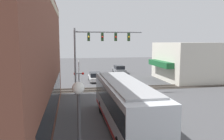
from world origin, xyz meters
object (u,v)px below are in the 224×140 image
object	(u,v)px
crossing_signal	(79,74)
parked_car_white	(95,77)
city_bus	(124,102)
parked_car_grey	(119,69)
streetlamp	(79,131)
pedestrian_near_bus	(143,109)

from	to	relation	value
crossing_signal	parked_car_white	distance (m)	7.92
city_bus	parked_car_grey	bearing A→B (deg)	-11.77
crossing_signal	streetlamp	xyz separation A→B (m)	(-17.06, 0.61, 0.38)
parked_car_grey	crossing_signal	bearing A→B (deg)	152.30
crossing_signal	pedestrian_near_bus	world-z (taller)	crossing_signal
pedestrian_near_bus	parked_car_white	bearing A→B (deg)	5.91
crossing_signal	streetlamp	bearing A→B (deg)	177.95
streetlamp	crossing_signal	bearing A→B (deg)	-2.05
parked_car_grey	pedestrian_near_bus	bearing A→B (deg)	171.64
crossing_signal	parked_car_grey	distance (m)	17.42
city_bus	pedestrian_near_bus	xyz separation A→B (m)	(1.02, -1.74, -0.88)
crossing_signal	pedestrian_near_bus	bearing A→B (deg)	-155.22
crossing_signal	streetlamp	distance (m)	17.07
crossing_signal	parked_car_white	xyz separation A→B (m)	(7.28, -2.66, -1.65)
parked_car_white	pedestrian_near_bus	distance (m)	16.91
city_bus	parked_car_grey	xyz separation A→B (m)	(25.92, -5.40, -1.09)
parked_car_grey	pedestrian_near_bus	size ratio (longest dim) A/B	2.69
crossing_signal	streetlamp	size ratio (longest dim) A/B	0.85
crossing_signal	parked_car_grey	bearing A→B (deg)	-27.70
crossing_signal	pedestrian_near_bus	distance (m)	10.60
crossing_signal	city_bus	bearing A→B (deg)	-165.85
city_bus	pedestrian_near_bus	bearing A→B (deg)	-59.57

